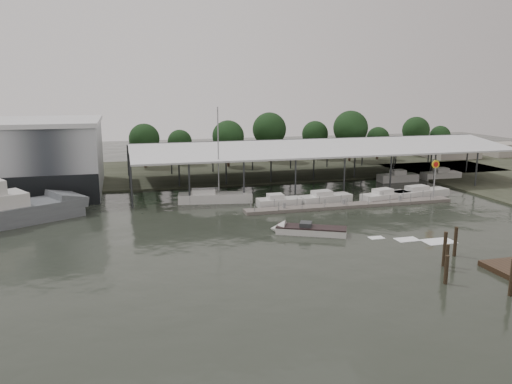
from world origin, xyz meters
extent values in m
plane|color=#242921|center=(0.00, 0.00, 0.00)|extent=(200.00, 200.00, 0.00)
cube|color=#3F4332|center=(0.00, 42.00, 0.10)|extent=(140.00, 30.00, 0.30)
cube|color=#A9AEB4|center=(-28.00, 30.00, 5.00)|extent=(24.00, 20.00, 10.00)
cube|color=silver|center=(-28.00, 30.00, 10.20)|extent=(24.50, 20.50, 0.60)
cube|color=#313437|center=(17.00, 28.00, 6.76)|extent=(58.00, 0.40, 0.30)
cylinder|color=#313437|center=(-12.00, 16.50, 2.75)|extent=(0.24, 0.24, 5.50)
cylinder|color=#313437|center=(-12.00, 39.50, 2.75)|extent=(0.24, 0.24, 5.50)
cylinder|color=#313437|center=(46.00, 39.50, 2.75)|extent=(0.24, 0.24, 5.50)
cube|color=#5F5954|center=(15.00, 10.00, 0.20)|extent=(28.00, 2.00, 0.40)
cylinder|color=gray|center=(2.00, 9.10, 0.80)|extent=(0.10, 0.10, 1.20)
cylinder|color=gray|center=(28.00, 10.90, 0.80)|extent=(0.10, 0.10, 1.20)
cube|color=gray|center=(14.00, 10.00, 0.70)|extent=(0.30, 0.30, 0.70)
cylinder|color=gray|center=(27.00, 10.00, 2.50)|extent=(0.16, 0.16, 5.00)
cylinder|color=yellow|center=(27.00, 10.00, 5.00)|extent=(1.10, 0.12, 1.10)
cylinder|color=red|center=(27.00, 9.93, 5.00)|extent=(0.70, 0.05, 0.70)
cube|color=gray|center=(55.00, 45.00, 2.00)|extent=(10.00, 8.00, 4.00)
cube|color=gray|center=(68.00, 44.00, 1.50)|extent=(8.00, 6.00, 3.00)
cube|color=slate|center=(-19.67, 15.78, 1.90)|extent=(5.44, 5.92, 1.87)
cube|color=silver|center=(-1.27, 17.13, 0.50)|extent=(9.99, 4.13, 1.40)
cube|color=silver|center=(-2.80, 17.38, 1.40)|extent=(3.35, 2.27, 0.80)
cylinder|color=gray|center=(-0.79, 17.05, 6.72)|extent=(0.16, 0.16, 11.59)
cylinder|color=gray|center=(-2.51, 17.34, 1.90)|extent=(3.47, 0.68, 0.12)
cube|color=silver|center=(5.63, -0.07, 0.35)|extent=(7.33, 5.04, 0.90)
cone|color=silver|center=(2.48, 1.53, 0.35)|extent=(2.33, 2.51, 2.00)
cube|color=black|center=(5.63, -0.07, 0.75)|extent=(7.35, 5.09, 0.12)
cube|color=#313437|center=(5.11, 0.19, 1.00)|extent=(1.70, 1.79, 0.50)
cube|color=silver|center=(11.51, -3.05, 0.02)|extent=(2.30, 1.50, 0.04)
cube|color=silver|center=(14.19, -4.41, 0.02)|extent=(3.10, 2.00, 0.04)
cube|color=silver|center=(16.87, -5.77, 0.02)|extent=(3.90, 2.50, 0.04)
cube|color=silver|center=(6.15, 12.59, 0.50)|extent=(5.62, 2.22, 1.10)
cube|color=silver|center=(5.65, 12.59, 1.30)|extent=(1.97, 1.61, 0.70)
cube|color=silver|center=(12.67, 12.94, 0.50)|extent=(7.39, 3.20, 1.10)
cube|color=silver|center=(12.17, 12.94, 1.30)|extent=(2.71, 1.95, 0.70)
cube|color=silver|center=(21.05, 11.98, 0.50)|extent=(7.45, 3.63, 1.10)
cube|color=silver|center=(20.55, 11.98, 1.30)|extent=(2.78, 2.09, 0.70)
cube|color=silver|center=(26.65, 12.62, 0.50)|extent=(8.90, 3.50, 1.10)
cube|color=silver|center=(26.15, 12.62, 1.30)|extent=(3.24, 2.05, 0.70)
cylinder|color=#322819|center=(12.69, -12.76, 0.82)|extent=(0.32, 0.32, 2.83)
cylinder|color=#322819|center=(10.79, -15.31, 0.85)|extent=(0.32, 0.32, 2.90)
cylinder|color=#322819|center=(13.06, -11.89, 1.22)|extent=(0.32, 0.32, 3.64)
cylinder|color=#322819|center=(15.62, -9.86, 1.06)|extent=(0.32, 0.32, 3.31)
cylinder|color=#322819|center=(13.95, -18.54, 1.11)|extent=(0.32, 0.32, 3.41)
cylinder|color=black|center=(-8.79, 47.79, 2.01)|extent=(0.50, 0.50, 4.02)
sphere|color=#1B3917|center=(-8.79, 47.79, 5.62)|extent=(5.62, 5.62, 5.62)
cylinder|color=black|center=(-2.04, 49.76, 1.67)|extent=(0.50, 0.50, 3.34)
sphere|color=#1B3917|center=(-2.04, 49.76, 4.67)|extent=(4.67, 4.67, 4.67)
cylinder|color=black|center=(6.48, 44.96, 2.13)|extent=(0.50, 0.50, 4.26)
sphere|color=#1B3917|center=(6.48, 44.96, 5.97)|extent=(5.97, 5.97, 5.97)
cylinder|color=black|center=(15.81, 49.22, 2.40)|extent=(0.50, 0.50, 4.81)
sphere|color=#1B3917|center=(15.81, 49.22, 6.73)|extent=(6.73, 6.73, 6.73)
cylinder|color=black|center=(26.04, 50.28, 1.94)|extent=(0.50, 0.50, 3.89)
sphere|color=#1B3917|center=(26.04, 50.28, 5.44)|extent=(5.44, 5.44, 5.44)
cylinder|color=black|center=(31.77, 45.59, 2.48)|extent=(0.50, 0.50, 4.96)
sphere|color=#1B3917|center=(31.77, 45.59, 6.95)|extent=(6.95, 6.95, 6.95)
cylinder|color=black|center=(38.37, 46.23, 1.66)|extent=(0.50, 0.50, 3.33)
sphere|color=#1B3917|center=(38.37, 46.23, 4.66)|extent=(4.66, 4.66, 4.66)
cylinder|color=black|center=(49.02, 49.12, 2.08)|extent=(0.50, 0.50, 4.16)
sphere|color=#1B3917|center=(49.02, 49.12, 5.83)|extent=(5.83, 5.83, 5.83)
cylinder|color=black|center=(54.84, 48.67, 1.60)|extent=(0.50, 0.50, 3.20)
sphere|color=#1B3917|center=(54.84, 48.67, 4.48)|extent=(4.48, 4.48, 4.48)
camera|label=1|loc=(-12.95, -46.63, 14.95)|focal=35.00mm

